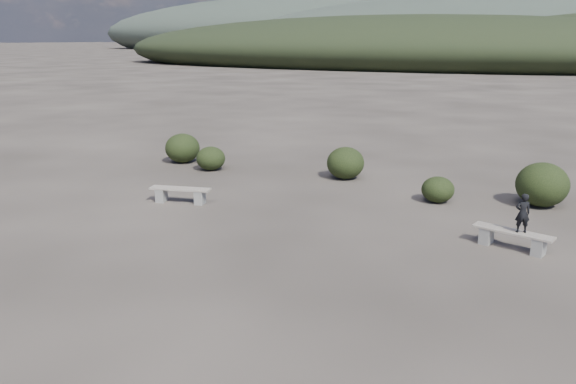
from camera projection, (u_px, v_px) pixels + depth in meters
The scene contains 10 objects.
ground at pixel (236, 295), 10.66m from camera, with size 1200.00×1200.00×0.00m, color #2D2723.
bench_left at pixel (180, 194), 16.60m from camera, with size 1.85×0.84×0.45m.
bench_right at pixel (512, 238), 12.93m from camera, with size 1.83×0.77×0.45m.
seated_person at pixel (523, 213), 12.66m from camera, with size 0.33×0.22×0.92m, color black.
shrub_a at pixel (211, 158), 20.72m from camera, with size 1.07×1.07×0.87m, color black.
shrub_b at pixel (345, 163), 19.41m from camera, with size 1.30×1.30×1.11m, color black.
shrub_c at pixel (438, 189), 16.64m from camera, with size 0.97×0.97×0.77m, color black.
shrub_d at pixel (542, 185), 16.18m from camera, with size 1.47×1.47×1.29m, color black.
shrub_f at pixel (182, 148), 21.96m from camera, with size 1.35×1.35×1.14m, color black.
mountain_ridges at pixel (557, 27), 302.80m from camera, with size 500.00×400.00×56.00m.
Camera 1 is at (5.29, -8.26, 4.71)m, focal length 35.00 mm.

